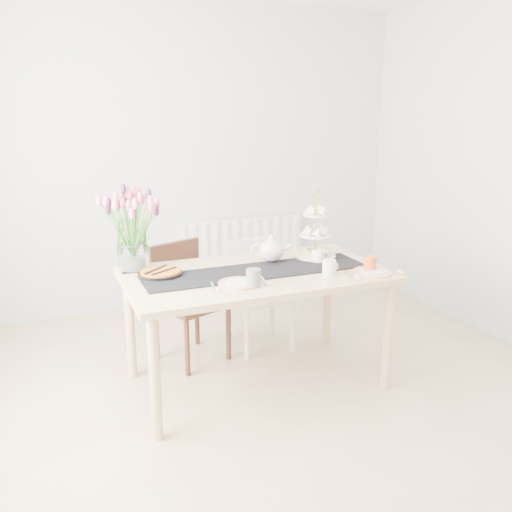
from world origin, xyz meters
name	(u,v)px	position (x,y,z in m)	size (l,w,h in m)	color
room_shell	(302,197)	(0.00, 0.00, 1.30)	(4.50, 4.50, 4.50)	tan
radiator	(241,251)	(0.50, 2.19, 0.45)	(1.20, 0.08, 0.60)	white
dining_table	(256,284)	(0.00, 0.58, 0.67)	(1.60, 0.90, 0.75)	tan
chair_brown	(184,293)	(-0.32, 1.14, 0.48)	(0.53, 0.53, 0.82)	#361E13
chair_white	(256,285)	(0.23, 1.17, 0.45)	(0.40, 0.40, 0.79)	silver
table_runner	(256,271)	(0.00, 0.58, 0.75)	(1.40, 0.35, 0.01)	black
tulip_vase	(131,217)	(-0.69, 0.92, 1.08)	(0.61, 0.61, 0.51)	silver
cake_stand	(316,241)	(0.49, 0.74, 0.87)	(0.28, 0.28, 0.40)	gold
teapot	(272,250)	(0.17, 0.74, 0.83)	(0.26, 0.21, 0.17)	white
cream_jug	(319,256)	(0.45, 0.63, 0.79)	(0.08, 0.08, 0.08)	white
tart_tin	(160,273)	(-0.57, 0.72, 0.77)	(0.27, 0.27, 0.03)	black
mug_grey	(254,278)	(-0.13, 0.33, 0.80)	(0.08, 0.08, 0.10)	slate
mug_white	(329,268)	(0.37, 0.35, 0.80)	(0.08, 0.08, 0.10)	silver
mug_orange	(370,264)	(0.65, 0.33, 0.80)	(0.08, 0.08, 0.09)	#F0551A
plate_left	(239,283)	(-0.19, 0.39, 0.76)	(0.24, 0.24, 0.01)	white
plate_right	(372,272)	(0.64, 0.29, 0.76)	(0.24, 0.24, 0.01)	silver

